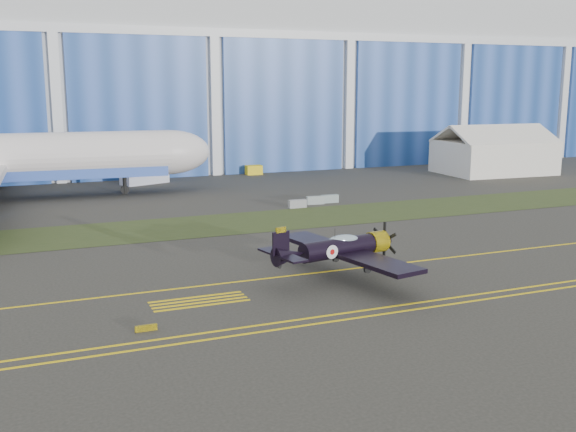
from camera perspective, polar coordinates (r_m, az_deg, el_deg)
name	(u,v)px	position (r m, az deg, el deg)	size (l,w,h in m)	color
ground	(386,247)	(56.23, 8.27, -2.59)	(260.00, 260.00, 0.00)	#393732
grass_median	(315,217)	(68.35, 2.31, -0.05)	(260.00, 10.00, 0.02)	#475128
hangar	(178,75)	(122.01, -9.26, 11.71)	(220.00, 45.70, 30.00)	silver
taxiway_centreline	(419,261)	(52.12, 11.07, -3.75)	(200.00, 0.20, 0.02)	yellow
edge_line_near	(503,297)	(44.83, 17.77, -6.51)	(80.00, 0.20, 0.02)	yellow
edge_line_far	(493,292)	(45.56, 16.97, -6.18)	(80.00, 0.20, 0.02)	yellow
hold_short_ladder	(199,301)	(42.19, -7.53, -7.16)	(6.00, 2.40, 0.02)	yellow
guard_board_left	(146,328)	(37.73, -11.93, -9.26)	(1.20, 0.15, 0.35)	yellow
warbird	(338,248)	(45.85, 4.29, -2.72)	(13.23, 15.02, 3.92)	black
tent	(494,149)	(106.89, 17.05, 5.46)	(16.54, 12.50, 7.41)	white
shipping_container	(144,174)	(93.40, -12.06, 3.52)	(6.31, 2.52, 2.73)	silver
tug	(254,170)	(101.08, -2.92, 3.92)	(2.37, 1.48, 1.39)	yellow
barrier_a	(297,204)	(73.20, 0.80, 1.04)	(2.00, 0.60, 0.90)	gray
barrier_b	(315,200)	(75.57, 2.32, 1.34)	(2.00, 0.60, 0.90)	#909C99
barrier_c	(330,199)	(76.61, 3.55, 1.46)	(2.00, 0.60, 0.90)	gray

